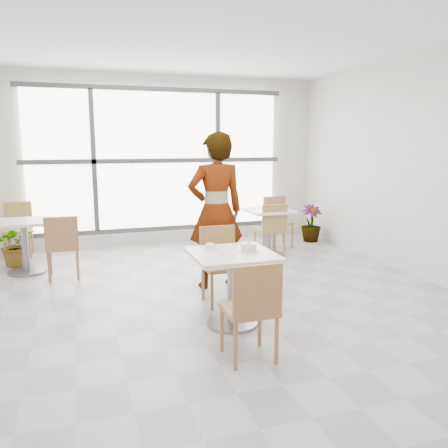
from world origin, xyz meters
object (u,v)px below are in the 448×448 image
object	(u,v)px
main_table	(232,275)
coffee_cup	(210,247)
bg_table_right	(269,225)
plant_left	(17,244)
bg_table_left	(25,239)
bg_chair_right_far	(277,218)
chair_far	(220,259)
bg_chair_left_near	(62,243)
plant_right	(311,223)
chair_near	(252,305)
oatmeal_bowl	(248,247)
bg_chair_left_far	(18,225)
person	(216,211)
bg_chair_right_near	(272,227)

from	to	relation	value
main_table	coffee_cup	xyz separation A→B (m)	(-0.18, 0.17, 0.26)
bg_table_right	plant_left	xyz separation A→B (m)	(-3.83, 0.56, -0.16)
bg_table_left	bg_chair_right_far	world-z (taller)	bg_chair_right_far
chair_far	bg_chair_left_near	size ratio (longest dim) A/B	1.00
bg_chair_left_near	plant_right	distance (m)	4.47
plant_right	chair_near	bearing A→B (deg)	-124.57
oatmeal_bowl	bg_chair_left_near	xyz separation A→B (m)	(-1.81, 2.15, -0.29)
bg_chair_left_far	oatmeal_bowl	bearing A→B (deg)	-56.18
chair_near	plant_left	bearing A→B (deg)	-60.60
bg_table_left	bg_chair_left_far	xyz separation A→B (m)	(-0.20, 1.10, 0.01)
person	plant_left	bearing A→B (deg)	-36.64
bg_table_right	bg_chair_left_far	distance (m)	4.05
plant_right	coffee_cup	bearing A→B (deg)	-132.92
coffee_cup	bg_chair_right_far	xyz separation A→B (m)	(2.11, 2.96, -0.28)
coffee_cup	plant_right	bearing A→B (deg)	47.08
chair_near	plant_left	distance (m)	4.50
bg_table_left	coffee_cup	bearing A→B (deg)	-51.67
main_table	bg_table_left	size ratio (longest dim) A/B	1.07
chair_near	bg_table_right	xyz separation A→B (m)	(1.62, 3.36, -0.01)
oatmeal_bowl	bg_table_right	distance (m)	2.91
bg_chair_left_near	plant_right	size ratio (longest dim) A/B	1.27
oatmeal_bowl	person	distance (m)	1.25
plant_right	person	bearing A→B (deg)	-140.92
chair_near	oatmeal_bowl	bearing A→B (deg)	-108.88
main_table	plant_right	size ratio (longest dim) A/B	1.17
chair_near	coffee_cup	distance (m)	1.01
coffee_cup	bg_table_left	xyz separation A→B (m)	(-1.97, 2.49, -0.29)
coffee_cup	person	xyz separation A→B (m)	(0.39, 1.07, 0.19)
main_table	bg_table_right	xyz separation A→B (m)	(1.52, 2.56, -0.04)
bg_chair_left_far	plant_right	bearing A→B (deg)	-5.85
coffee_cup	bg_chair_left_near	bearing A→B (deg)	126.38
main_table	plant_left	distance (m)	3.89
chair_near	bg_chair_left_near	world-z (taller)	same
bg_chair_left_near	bg_chair_right_far	world-z (taller)	same
bg_table_left	bg_chair_left_far	size ratio (longest dim) A/B	0.86
person	bg_chair_right_near	world-z (taller)	person
coffee_cup	bg_chair_left_far	xyz separation A→B (m)	(-2.17, 3.59, -0.28)
bg_chair_right_near	plant_right	bearing A→B (deg)	-144.03
bg_table_left	bg_chair_right_near	size ratio (longest dim) A/B	0.86
bg_chair_right_near	plant_left	world-z (taller)	bg_chair_right_near
plant_right	bg_table_left	bearing A→B (deg)	-173.11
bg_chair_right_near	bg_chair_right_far	size ratio (longest dim) A/B	1.00
bg_chair_right_far	plant_right	bearing A→B (deg)	8.67
main_table	bg_chair_right_far	bearing A→B (deg)	58.36
chair_far	plant_left	world-z (taller)	chair_far
plant_left	bg_chair_left_near	bearing A→B (deg)	-55.25
bg_chair_left_near	bg_chair_right_near	xyz separation A→B (m)	(3.14, 0.23, 0.00)
bg_table_left	bg_chair_left_near	xyz separation A→B (m)	(0.51, -0.51, 0.01)
bg_table_left	plant_left	distance (m)	0.51
bg_chair_left_near	bg_chair_right_far	xyz separation A→B (m)	(3.57, 0.97, 0.00)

